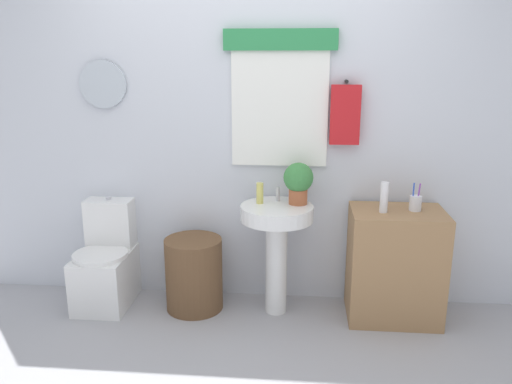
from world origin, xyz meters
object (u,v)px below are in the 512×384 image
at_px(lotion_bottle, 384,197).
at_px(toothbrush_cup, 415,203).
at_px(toilet, 107,265).
at_px(laundry_hamper, 194,274).
at_px(soap_bottle, 260,193).
at_px(wooden_cabinet, 395,265).
at_px(potted_plant, 298,181).
at_px(pedestal_sink, 277,234).

relative_size(lotion_bottle, toothbrush_cup, 1.10).
bearing_deg(toilet, laundry_hamper, -3.14).
bearing_deg(soap_bottle, lotion_bottle, -6.27).
height_order(toilet, laundry_hamper, toilet).
distance_m(toilet, laundry_hamper, 0.65).
bearing_deg(toilet, soap_bottle, 0.73).
bearing_deg(toilet, toothbrush_cup, -0.41).
bearing_deg(wooden_cabinet, toothbrush_cup, 10.67).
xyz_separation_m(laundry_hamper, lotion_bottle, (1.28, -0.04, 0.61)).
distance_m(lotion_bottle, toothbrush_cup, 0.23).
xyz_separation_m(toilet, soap_bottle, (1.12, 0.01, 0.56)).
relative_size(laundry_hamper, potted_plant, 1.82).
bearing_deg(pedestal_sink, potted_plant, 23.20).
bearing_deg(soap_bottle, laundry_hamper, -173.86).
xyz_separation_m(laundry_hamper, potted_plant, (0.72, 0.06, 0.68)).
bearing_deg(laundry_hamper, potted_plant, 4.73).
distance_m(potted_plant, lotion_bottle, 0.57).
bearing_deg(soap_bottle, wooden_cabinet, -3.09).
relative_size(wooden_cabinet, toothbrush_cup, 4.14).
distance_m(soap_bottle, potted_plant, 0.28).
relative_size(pedestal_sink, toothbrush_cup, 4.22).
height_order(pedestal_sink, wooden_cabinet, pedestal_sink).
xyz_separation_m(wooden_cabinet, toothbrush_cup, (0.11, 0.02, 0.44)).
xyz_separation_m(soap_bottle, toothbrush_cup, (1.03, -0.03, -0.03)).
distance_m(wooden_cabinet, soap_bottle, 1.04).
height_order(toilet, toothbrush_cup, toothbrush_cup).
distance_m(soap_bottle, lotion_bottle, 0.82).
bearing_deg(toothbrush_cup, soap_bottle, 178.35).
relative_size(pedestal_sink, lotion_bottle, 3.85).
xyz_separation_m(wooden_cabinet, lotion_bottle, (-0.11, -0.04, 0.49)).
xyz_separation_m(laundry_hamper, pedestal_sink, (0.58, 0.00, 0.32)).
height_order(laundry_hamper, potted_plant, potted_plant).
height_order(laundry_hamper, toothbrush_cup, toothbrush_cup).
distance_m(laundry_hamper, wooden_cabinet, 1.40).
distance_m(pedestal_sink, wooden_cabinet, 0.83).
height_order(pedestal_sink, soap_bottle, soap_bottle).
bearing_deg(pedestal_sink, toothbrush_cup, 1.27).
height_order(toilet, soap_bottle, soap_bottle).
relative_size(toilet, soap_bottle, 5.35).
bearing_deg(toilet, pedestal_sink, -1.66).
distance_m(laundry_hamper, lotion_bottle, 1.42).
bearing_deg(lotion_bottle, laundry_hamper, 178.21).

